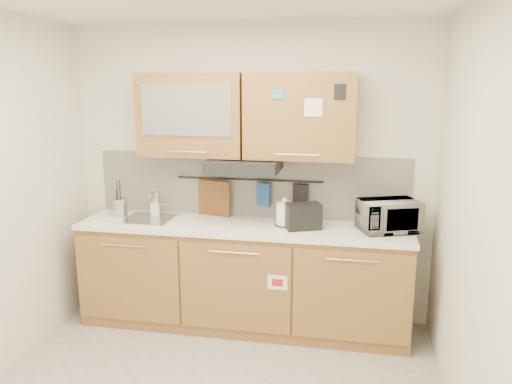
% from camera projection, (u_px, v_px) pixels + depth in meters
% --- Properties ---
extents(wall_back, '(3.20, 0.00, 3.20)m').
position_uv_depth(wall_back, '(250.00, 174.00, 4.45)').
color(wall_back, silver).
rests_on(wall_back, ground).
extents(wall_right, '(0.00, 3.00, 3.00)m').
position_uv_depth(wall_right, '(482.00, 232.00, 2.72)').
color(wall_right, silver).
rests_on(wall_right, ground).
extents(base_cabinet, '(2.80, 0.64, 0.88)m').
position_uv_depth(base_cabinet, '(243.00, 281.00, 4.35)').
color(base_cabinet, '#A46C3A').
rests_on(base_cabinet, floor).
extents(countertop, '(2.82, 0.62, 0.04)m').
position_uv_depth(countertop, '(243.00, 227.00, 4.24)').
color(countertop, white).
rests_on(countertop, base_cabinet).
extents(backsplash, '(2.80, 0.02, 0.56)m').
position_uv_depth(backsplash, '(249.00, 185.00, 4.46)').
color(backsplash, silver).
rests_on(backsplash, countertop).
extents(upper_cabinets, '(1.82, 0.37, 0.70)m').
position_uv_depth(upper_cabinets, '(245.00, 115.00, 4.17)').
color(upper_cabinets, '#A46C3A').
rests_on(upper_cabinets, wall_back).
extents(range_hood, '(0.60, 0.46, 0.10)m').
position_uv_depth(range_hood, '(244.00, 165.00, 4.19)').
color(range_hood, black).
rests_on(range_hood, upper_cabinets).
extents(sink, '(0.42, 0.40, 0.26)m').
position_uv_depth(sink, '(149.00, 218.00, 4.41)').
color(sink, silver).
rests_on(sink, countertop).
extents(utensil_rail, '(1.30, 0.02, 0.02)m').
position_uv_depth(utensil_rail, '(249.00, 180.00, 4.41)').
color(utensil_rail, black).
rests_on(utensil_rail, backsplash).
extents(utensil_crock, '(0.17, 0.17, 0.33)m').
position_uv_depth(utensil_crock, '(120.00, 207.00, 4.48)').
color(utensil_crock, '#B1B0B5').
rests_on(utensil_crock, countertop).
extents(kettle, '(0.18, 0.16, 0.24)m').
position_uv_depth(kettle, '(284.00, 215.00, 4.18)').
color(kettle, white).
rests_on(kettle, countertop).
extents(toaster, '(0.32, 0.26, 0.21)m').
position_uv_depth(toaster, '(303.00, 216.00, 4.09)').
color(toaster, black).
rests_on(toaster, countertop).
extents(microwave, '(0.54, 0.45, 0.25)m').
position_uv_depth(microwave, '(389.00, 216.00, 4.02)').
color(microwave, '#999999').
rests_on(microwave, countertop).
extents(soap_bottle, '(0.09, 0.10, 0.17)m').
position_uv_depth(soap_bottle, '(155.00, 206.00, 4.53)').
color(soap_bottle, '#999999').
rests_on(soap_bottle, countertop).
extents(cutting_board, '(0.31, 0.10, 0.39)m').
position_uv_depth(cutting_board, '(214.00, 202.00, 4.50)').
color(cutting_board, brown).
rests_on(cutting_board, utensil_rail).
extents(oven_mitt, '(0.13, 0.08, 0.21)m').
position_uv_depth(oven_mitt, '(264.00, 194.00, 4.40)').
color(oven_mitt, '#1F4A90').
rests_on(oven_mitt, utensil_rail).
extents(dark_pouch, '(0.13, 0.04, 0.21)m').
position_uv_depth(dark_pouch, '(301.00, 196.00, 4.34)').
color(dark_pouch, black).
rests_on(dark_pouch, utensil_rail).
extents(pot_holder, '(0.12, 0.03, 0.15)m').
position_uv_depth(pot_holder, '(299.00, 192.00, 4.33)').
color(pot_holder, red).
rests_on(pot_holder, utensil_rail).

